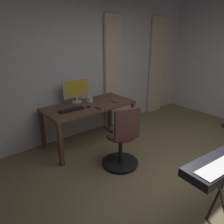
# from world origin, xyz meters

# --- Properties ---
(ground_plane) EXTENTS (7.39, 7.39, 0.00)m
(ground_plane) POSITION_xyz_m (0.00, 0.00, 0.00)
(ground_plane) COLOR olive
(back_room_partition) EXTENTS (5.69, 0.10, 2.73)m
(back_room_partition) POSITION_xyz_m (0.00, -2.66, 1.37)
(back_room_partition) COLOR silver
(back_room_partition) RESTS_ON ground
(curtain_left_panel) EXTENTS (0.45, 0.06, 2.28)m
(curtain_left_panel) POSITION_xyz_m (-1.94, -2.55, 1.14)
(curtain_left_panel) COLOR beige
(curtain_left_panel) RESTS_ON ground
(curtain_right_panel) EXTENTS (0.42, 0.06, 2.28)m
(curtain_right_panel) POSITION_xyz_m (-0.55, -2.55, 1.14)
(curtain_right_panel) COLOR beige
(curtain_right_panel) RESTS_ON ground
(desk) EXTENTS (1.59, 0.76, 0.75)m
(desk) POSITION_xyz_m (0.35, -2.13, 0.67)
(desk) COLOR brown
(desk) RESTS_ON ground
(office_chair) EXTENTS (0.56, 0.56, 0.99)m
(office_chair) POSITION_xyz_m (0.40, -1.18, 0.46)
(office_chair) COLOR black
(office_chair) RESTS_ON ground
(computer_monitor) EXTENTS (0.51, 0.18, 0.43)m
(computer_monitor) POSITION_xyz_m (0.43, -2.39, 1.00)
(computer_monitor) COLOR silver
(computer_monitor) RESTS_ON desk
(computer_keyboard) EXTENTS (0.42, 0.12, 0.02)m
(computer_keyboard) POSITION_xyz_m (0.74, -2.06, 0.76)
(computer_keyboard) COLOR black
(computer_keyboard) RESTS_ON desk
(computer_mouse) EXTENTS (0.06, 0.10, 0.04)m
(computer_mouse) POSITION_xyz_m (0.42, -2.02, 0.77)
(computer_mouse) COLOR #333338
(computer_mouse) RESTS_ON desk
(cell_phone_by_monitor) EXTENTS (0.08, 0.15, 0.01)m
(cell_phone_by_monitor) POSITION_xyz_m (-0.10, -1.96, 0.76)
(cell_phone_by_monitor) COLOR #333338
(cell_phone_by_monitor) RESTS_ON desk
(cell_phone_face_up) EXTENTS (0.10, 0.16, 0.01)m
(cell_phone_face_up) POSITION_xyz_m (0.35, -1.85, 0.76)
(cell_phone_face_up) COLOR black
(cell_phone_face_up) RESTS_ON desk
(mug_coffee) EXTENTS (0.13, 0.08, 0.10)m
(mug_coffee) POSITION_xyz_m (0.26, -2.22, 0.81)
(mug_coffee) COLOR white
(mug_coffee) RESTS_ON desk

